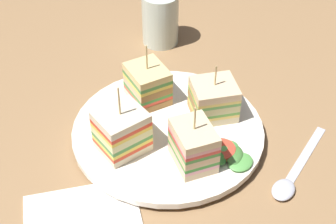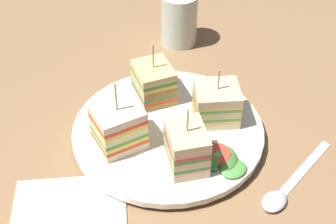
# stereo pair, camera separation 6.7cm
# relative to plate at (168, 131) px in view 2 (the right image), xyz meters

# --- Properties ---
(ground_plane) EXTENTS (1.29, 0.96, 0.02)m
(ground_plane) POSITION_rel_plate_xyz_m (0.00, 0.00, -0.02)
(ground_plane) COLOR #916D47
(plate) EXTENTS (0.27, 0.27, 0.02)m
(plate) POSITION_rel_plate_xyz_m (0.00, 0.00, 0.00)
(plate) COLOR white
(plate) RESTS_ON ground_plane
(sandwich_wedge_0) EXTENTS (0.07, 0.08, 0.09)m
(sandwich_wedge_0) POSITION_rel_plate_xyz_m (0.04, -0.06, 0.04)
(sandwich_wedge_0) COLOR beige
(sandwich_wedge_0) RESTS_ON plate
(sandwich_wedge_1) EXTENTS (0.08, 0.07, 0.09)m
(sandwich_wedge_1) POSITION_rel_plate_xyz_m (0.06, 0.04, 0.03)
(sandwich_wedge_1) COLOR beige
(sandwich_wedge_1) RESTS_ON plate
(sandwich_wedge_2) EXTENTS (0.08, 0.08, 0.10)m
(sandwich_wedge_2) POSITION_rel_plate_xyz_m (-0.04, 0.06, 0.03)
(sandwich_wedge_2) COLOR beige
(sandwich_wedge_2) RESTS_ON plate
(sandwich_wedge_3) EXTENTS (0.08, 0.08, 0.10)m
(sandwich_wedge_3) POSITION_rel_plate_xyz_m (-0.06, -0.05, 0.04)
(sandwich_wedge_3) COLOR beige
(sandwich_wedge_3) RESTS_ON plate
(salad_garnish) EXTENTS (0.08, 0.07, 0.01)m
(salad_garnish) POSITION_rel_plate_xyz_m (0.08, -0.05, 0.01)
(salad_garnish) COLOR #56A54D
(salad_garnish) RESTS_ON plate
(spoon) EXTENTS (0.09, 0.15, 0.01)m
(spoon) POSITION_rel_plate_xyz_m (0.17, -0.07, -0.01)
(spoon) COLOR silver
(spoon) RESTS_ON ground_plane
(napkin) EXTENTS (0.17, 0.16, 0.01)m
(napkin) POSITION_rel_plate_xyz_m (-0.09, -0.16, -0.01)
(napkin) COLOR white
(napkin) RESTS_ON ground_plane
(drinking_glass) EXTENTS (0.06, 0.06, 0.09)m
(drinking_glass) POSITION_rel_plate_xyz_m (-0.04, 0.25, 0.03)
(drinking_glass) COLOR silver
(drinking_glass) RESTS_ON ground_plane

